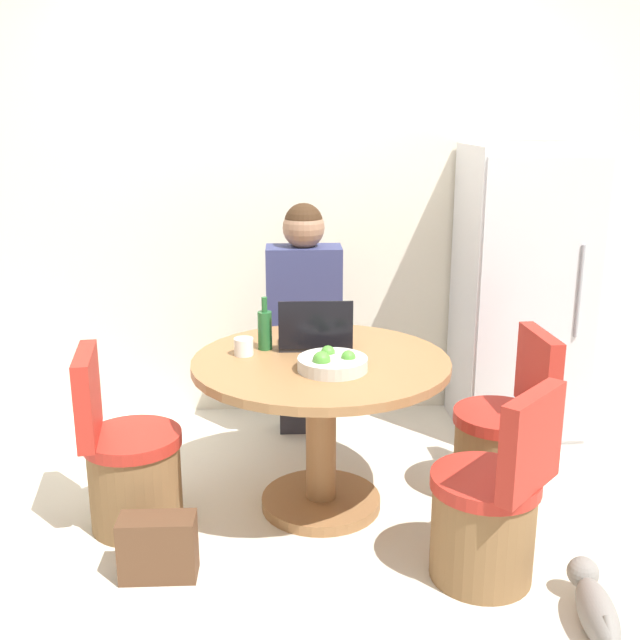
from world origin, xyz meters
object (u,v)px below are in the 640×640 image
(refrigerator, at_px, (521,293))
(chair_right_side, at_px, (502,444))
(person_seated, at_px, (304,311))
(chair_near_right_corner, at_px, (488,516))
(handbag, at_px, (158,547))
(bottle, at_px, (265,329))
(laptop, at_px, (315,337))
(chair_left_side, at_px, (130,469))
(dining_table, at_px, (321,401))
(fruit_bowl, at_px, (332,363))
(cat, at_px, (595,606))

(refrigerator, bearing_deg, chair_right_side, -110.43)
(refrigerator, distance_m, person_seated, 1.22)
(chair_near_right_corner, relative_size, handbag, 2.72)
(bottle, height_order, handbag, bottle)
(laptop, bearing_deg, chair_right_side, 173.05)
(chair_left_side, bearing_deg, refrigerator, -72.05)
(person_seated, xyz_separation_m, bottle, (-0.19, -0.64, 0.09))
(refrigerator, xyz_separation_m, laptop, (-1.18, -0.71, -0.03))
(chair_right_side, distance_m, handbag, 1.63)
(person_seated, relative_size, handbag, 4.42)
(refrigerator, distance_m, chair_right_side, 1.03)
(refrigerator, height_order, chair_near_right_corner, refrigerator)
(dining_table, distance_m, chair_near_right_corner, 0.89)
(chair_right_side, height_order, laptop, laptop)
(person_seated, xyz_separation_m, fruit_bowl, (0.10, -0.95, 0.02))
(chair_left_side, xyz_separation_m, laptop, (0.83, 0.28, 0.51))
(refrigerator, bearing_deg, chair_near_right_corner, -110.28)
(chair_near_right_corner, xyz_separation_m, chair_right_side, (0.23, 0.64, 0.00))
(dining_table, relative_size, person_seated, 0.86)
(chair_near_right_corner, distance_m, bottle, 1.27)
(cat, bearing_deg, refrigerator, -0.17)
(cat, bearing_deg, dining_table, 53.37)
(dining_table, xyz_separation_m, chair_near_right_corner, (0.62, -0.59, -0.25))
(bottle, bearing_deg, cat, -41.47)
(cat, bearing_deg, chair_near_right_corner, 52.71)
(refrigerator, bearing_deg, bottle, -153.10)
(chair_left_side, bearing_deg, person_seated, -49.11)
(chair_near_right_corner, bearing_deg, person_seated, -110.48)
(refrigerator, distance_m, laptop, 1.38)
(chair_left_side, distance_m, chair_near_right_corner, 1.54)
(fruit_bowl, bearing_deg, handbag, -152.52)
(dining_table, relative_size, chair_right_side, 1.41)
(fruit_bowl, height_order, handbag, fruit_bowl)
(chair_left_side, xyz_separation_m, cat, (1.78, -0.77, -0.19))
(refrigerator, distance_m, handbag, 2.39)
(bottle, bearing_deg, fruit_bowl, -46.76)
(chair_right_side, relative_size, fruit_bowl, 2.75)
(dining_table, relative_size, chair_left_side, 1.41)
(chair_left_side, xyz_separation_m, bottle, (0.60, 0.28, 0.55))
(chair_right_side, height_order, fruit_bowl, fruit_bowl)
(refrigerator, xyz_separation_m, person_seated, (-1.22, -0.08, -0.07))
(chair_right_side, relative_size, person_seated, 0.62)
(refrigerator, relative_size, handbag, 5.39)
(fruit_bowl, distance_m, cat, 1.34)
(chair_right_side, bearing_deg, refrigerator, 156.35)
(dining_table, xyz_separation_m, fruit_bowl, (0.04, -0.16, 0.23))
(chair_left_side, relative_size, chair_right_side, 1.00)
(dining_table, bearing_deg, refrigerator, 36.83)
(cat, xyz_separation_m, handbag, (-1.60, 0.37, 0.05))
(refrigerator, height_order, dining_table, refrigerator)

